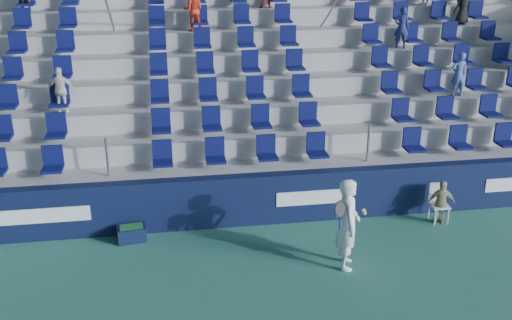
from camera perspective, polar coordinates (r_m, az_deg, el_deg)
The scene contains 7 objects.
ground at distance 10.61m, azimuth 1.30°, elevation -14.20°, with size 70.00×70.00×0.00m, color #31735C.
sponsor_wall at distance 12.99m, azimuth -1.10°, elevation -4.01°, with size 24.00×0.32×1.20m.
grandstand at distance 17.28m, azimuth -3.47°, elevation 7.83°, with size 24.00×8.17×6.63m.
tennis_player at distance 11.36m, azimuth 9.20°, elevation -6.32°, with size 0.70×0.77×1.89m.
line_judge_chair at distance 13.85m, azimuth 17.76°, elevation -3.80°, with size 0.42×0.43×0.91m.
line_judge at distance 13.73m, azimuth 18.02°, elevation -4.03°, with size 0.61×0.26×1.05m, color tan.
ball_bin at distance 12.77m, azimuth -12.32°, elevation -7.12°, with size 0.65×0.47×0.34m.
Camera 1 is at (-1.56, -8.49, 6.17)m, focal length 40.00 mm.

